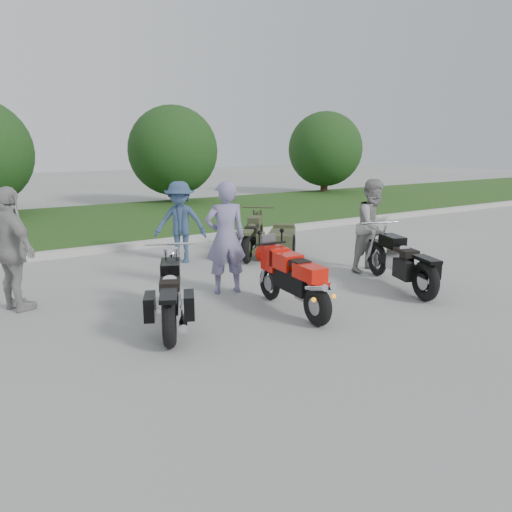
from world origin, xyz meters
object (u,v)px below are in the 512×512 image
person_back (12,250)px  person_stripe (225,238)px  cruiser_left (171,297)px  person_grey (374,226)px  person_denim (180,222)px  cruiser_sidecar (269,239)px  sportbike_red (293,278)px  cruiser_right (403,264)px

person_back → person_stripe: bearing=-127.7°
cruiser_left → person_back: 2.67m
person_stripe → person_grey: 3.21m
cruiser_left → person_denim: person_denim is taller
person_denim → person_back: bearing=-119.7°
cruiser_left → cruiser_sidecar: bearing=63.4°
sportbike_red → cruiser_left: 1.86m
person_stripe → sportbike_red: bearing=118.6°
person_stripe → person_denim: size_ratio=1.11×
cruiser_left → person_stripe: 1.89m
sportbike_red → person_denim: 3.97m
sportbike_red → cruiser_left: bearing=171.6°
cruiser_left → cruiser_sidecar: cruiser_left is taller
cruiser_right → person_back: 6.42m
cruiser_right → person_back: person_back is taller
sportbike_red → person_back: bearing=150.3°
person_denim → person_back: person_back is taller
person_stripe → person_denim: 2.49m
cruiser_sidecar → sportbike_red: bearing=-77.6°
cruiser_sidecar → person_grey: size_ratio=1.10×
sportbike_red → person_grey: person_grey is taller
cruiser_right → person_denim: size_ratio=1.28×
cruiser_left → cruiser_sidecar: (3.64, 2.93, -0.04)m
person_grey → person_denim: size_ratio=1.06×
person_denim → person_back: (-3.45, -1.56, 0.09)m
cruiser_left → person_denim: (1.73, 3.54, 0.43)m
cruiser_right → cruiser_left: bearing=-167.5°
cruiser_left → person_grey: (4.66, 0.76, 0.48)m
person_grey → person_denim: bearing=132.7°
sportbike_red → person_back: person_back is taller
person_denim → person_stripe: bearing=-60.3°
cruiser_sidecar → person_stripe: person_stripe is taller
person_stripe → person_back: (-3.18, 0.91, -0.01)m
cruiser_right → person_denim: 4.69m
person_back → person_grey: bearing=-122.5°
cruiser_right → person_back: size_ratio=1.17×
cruiser_right → sportbike_red: bearing=-162.1°
cruiser_left → cruiser_sidecar: 4.67m
cruiser_sidecar → person_stripe: (-2.17, -1.87, 0.56)m
sportbike_red → cruiser_right: bearing=4.1°
sportbike_red → cruiser_sidecar: bearing=65.8°
person_grey → person_back: size_ratio=0.96×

